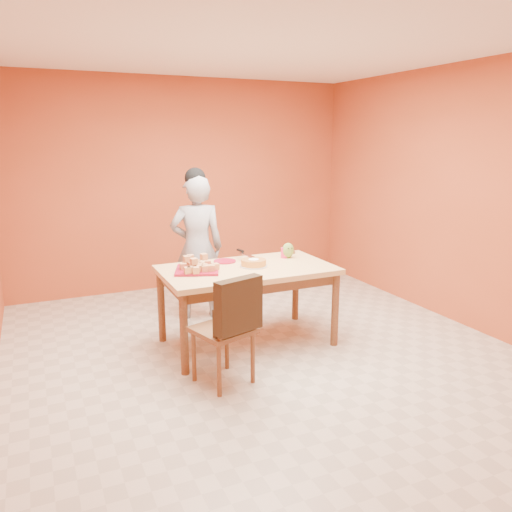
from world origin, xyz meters
name	(u,v)px	position (x,y,z in m)	size (l,w,h in m)	color
floor	(266,354)	(0.00, 0.00, 0.00)	(5.00, 5.00, 0.00)	beige
ceiling	(268,41)	(0.00, 0.00, 2.70)	(5.00, 5.00, 0.00)	white
wall_back	(184,185)	(0.00, 2.50, 1.35)	(4.50, 4.50, 0.00)	#B84E2A
wall_right	(462,197)	(2.25, 0.00, 1.35)	(5.00, 5.00, 0.00)	#B84E2A
dining_table	(247,277)	(-0.05, 0.32, 0.67)	(1.60, 0.90, 0.76)	#E3B077
dining_chair	(224,328)	(-0.54, -0.35, 0.48)	(0.54, 0.60, 0.92)	brown
pastry_pile	(197,263)	(-0.51, 0.39, 0.84)	(0.35, 0.35, 0.11)	tan
person	(197,248)	(-0.25, 1.23, 0.78)	(0.57, 0.37, 1.57)	#9C9C9F
pastry_platter	(197,270)	(-0.51, 0.39, 0.77)	(0.39, 0.39, 0.02)	maroon
red_dinner_plate	(225,261)	(-0.16, 0.61, 0.77)	(0.22, 0.22, 0.01)	maroon
white_cake_plate	(254,266)	(0.02, 0.33, 0.77)	(0.26, 0.26, 0.01)	silver
sponge_cake	(254,262)	(0.02, 0.33, 0.80)	(0.24, 0.24, 0.05)	orange
cake_server	(247,255)	(0.03, 0.51, 0.83)	(0.04, 0.23, 0.01)	silver
egg_ornament	(288,250)	(0.48, 0.50, 0.84)	(0.12, 0.10, 0.15)	olive
magenta_glass	(284,253)	(0.45, 0.52, 0.81)	(0.07, 0.07, 0.10)	#E32252
checker_tin	(291,252)	(0.60, 0.67, 0.77)	(0.09, 0.09, 0.03)	#391E0F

